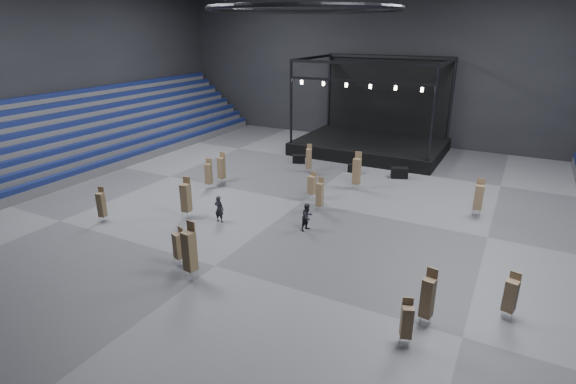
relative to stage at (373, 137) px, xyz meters
The scene contains 25 objects.
floor 16.30m from the stage, 90.00° to the right, with size 50.00×50.00×0.00m, color #515154.
wall_back 8.93m from the stage, 90.00° to the left, with size 50.00×0.20×18.00m, color black.
wall_left 30.75m from the stage, 147.00° to the right, with size 0.20×42.00×18.00m, color black.
bleachers_left 28.10m from the stage, 144.71° to the right, with size 7.20×40.00×6.40m.
stage is the anchor object (origin of this frame).
truss_ring 19.93m from the stage, 90.00° to the right, with size 12.30×12.30×5.15m.
flight_case_left 8.89m from the stage, 121.75° to the right, with size 1.14×0.57×0.76m, color black.
flight_case_mid 7.92m from the stage, 83.44° to the right, with size 1.05×0.52×0.70m, color black.
flight_case_right 8.94m from the stage, 57.49° to the right, with size 1.35×0.68×0.90m, color black.
chair_stack_0 12.03m from the stage, 78.05° to the right, with size 0.54×0.54×2.97m.
chair_stack_1 17.27m from the stage, 48.43° to the right, with size 0.59×0.59×2.56m.
chair_stack_2 17.24m from the stage, 116.34° to the right, with size 0.49×0.49×2.53m.
chair_stack_3 22.99m from the stage, 103.94° to the right, with size 0.61×0.61×2.79m.
chair_stack_4 27.27m from the stage, 111.42° to the right, with size 0.50×0.50×2.34m.
chair_stack_5 9.99m from the stage, 105.15° to the right, with size 0.54×0.54×2.50m.
chair_stack_6 28.69m from the stage, 67.62° to the right, with size 0.57×0.57×2.62m.
chair_stack_7 30.11m from the stage, 69.62° to the right, with size 0.58×0.58×2.05m.
chair_stack_8 18.72m from the stage, 114.39° to the right, with size 0.60×0.60×2.40m.
chair_stack_9 15.39m from the stage, 88.62° to the right, with size 0.55×0.55×2.09m.
chair_stack_10 28.17m from the stage, 60.19° to the right, with size 0.60×0.60×2.19m.
chair_stack_11 17.23m from the stage, 84.08° to the right, with size 0.42×0.42×2.41m.
chair_stack_12 28.22m from the stage, 90.69° to the right, with size 0.61×0.61×3.05m.
chair_stack_13 27.49m from the stage, 93.70° to the right, with size 0.60×0.60×2.13m.
man_center 22.14m from the stage, 98.30° to the right, with size 0.65×0.43×1.79m, color black.
crew_member 20.51m from the stage, 83.32° to the right, with size 0.85×0.66×1.74m, color black.
Camera 1 is at (13.27, -27.25, 11.98)m, focal length 28.00 mm.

